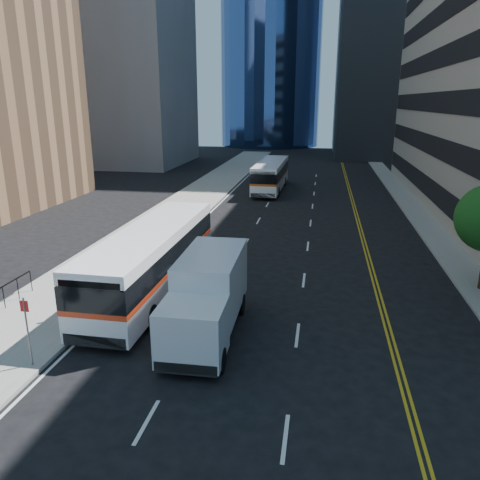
{
  "coord_description": "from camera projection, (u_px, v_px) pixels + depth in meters",
  "views": [
    {
      "loc": [
        1.12,
        -14.81,
        8.88
      ],
      "look_at": [
        -2.39,
        5.35,
        2.8
      ],
      "focal_mm": 35.0,
      "sensor_mm": 36.0,
      "label": 1
    }
  ],
  "objects": [
    {
      "name": "sidewalk_east",
      "position": [
        416.0,
        212.0,
        38.8
      ],
      "size": [
        2.0,
        90.0,
        0.15
      ],
      "primitive_type": "cube",
      "color": "gray",
      "rests_on": "ground"
    },
    {
      "name": "sidewalk_west",
      "position": [
        189.0,
        203.0,
        42.01
      ],
      "size": [
        5.0,
        90.0,
        0.15
      ],
      "primitive_type": "cube",
      "color": "gray",
      "rests_on": "ground"
    },
    {
      "name": "box_truck",
      "position": [
        207.0,
        296.0,
        18.06
      ],
      "size": [
        2.37,
        6.56,
        3.12
      ],
      "rotation": [
        0.0,
        0.0,
        0.02
      ],
      "color": "silver",
      "rests_on": "ground"
    },
    {
      "name": "bus_front",
      "position": [
        153.0,
        258.0,
        22.24
      ],
      "size": [
        2.77,
        12.23,
        3.15
      ],
      "rotation": [
        0.0,
        0.0,
        -0.01
      ],
      "color": "white",
      "rests_on": "ground"
    },
    {
      "name": "bus_rear",
      "position": [
        271.0,
        175.0,
        48.2
      ],
      "size": [
        2.71,
        11.54,
        2.97
      ],
      "rotation": [
        0.0,
        0.0,
        -0.02
      ],
      "color": "white",
      "rests_on": "ground"
    },
    {
      "name": "midrise_west",
      "position": [
        117.0,
        37.0,
        65.42
      ],
      "size": [
        18.0,
        18.0,
        35.0
      ],
      "primitive_type": "cube",
      "color": "gray",
      "rests_on": "ground"
    },
    {
      "name": "ground",
      "position": [
        280.0,
        360.0,
        16.7
      ],
      "size": [
        160.0,
        160.0,
        0.0
      ],
      "primitive_type": "plane",
      "color": "black",
      "rests_on": "ground"
    }
  ]
}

